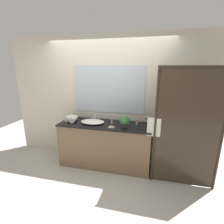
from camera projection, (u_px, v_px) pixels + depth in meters
ground_plane at (105, 164)px, 3.46m from camera, size 8.00×8.00×0.00m
wall_back_with_mirror at (109, 100)px, 3.44m from camera, size 4.40×0.06×2.60m
vanity_cabinet at (105, 145)px, 3.35m from camera, size 1.80×0.58×0.90m
shower_enclosure at (175, 126)px, 2.72m from camera, size 1.20×0.59×2.00m
sink_basin at (93, 122)px, 3.26m from camera, size 0.47×0.33×0.06m
faucet at (95, 118)px, 3.41m from camera, size 0.17×0.14×0.13m
potted_plant at (125, 121)px, 3.02m from camera, size 0.18×0.18×0.21m
soap_dish at (111, 127)px, 3.02m from camera, size 0.10×0.07×0.04m
amenity_bottle_conditioner at (137, 123)px, 3.15m from camera, size 0.03×0.03×0.09m
amenity_bottle_shampoo at (112, 121)px, 3.22m from camera, size 0.03×0.03×0.10m
rolled_towel_near_edge at (69, 118)px, 3.39m from camera, size 0.15×0.21×0.12m
rolled_towel_middle at (74, 119)px, 3.34m from camera, size 0.13×0.23×0.11m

